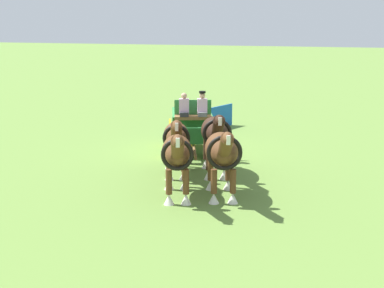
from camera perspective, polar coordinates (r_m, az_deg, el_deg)
The scene contains 7 objects.
ground_plane at distance 22.80m, azimuth -0.04°, elevation -0.70°, with size 220.00×220.00×0.00m, color olive.
show_wagon at distance 22.40m, azimuth -0.03°, elevation 1.96°, with size 5.51×3.12×2.60m.
draft_horse_rear_near at distance 18.93m, azimuth 2.33°, elevation 1.06°, with size 3.07×1.78×2.29m.
draft_horse_rear_off at distance 18.89m, azimuth -1.60°, elevation 0.62°, with size 3.03×1.74×2.14m.
draft_horse_lead_near at distance 16.42m, azimuth 3.03°, elevation -0.83°, with size 2.90×1.73×2.24m.
draft_horse_lead_off at distance 16.34m, azimuth -1.51°, elevation -0.99°, with size 3.02×1.75×2.20m.
sponsor_banner at distance 27.30m, azimuth 2.23°, elevation 2.57°, with size 3.20×0.06×1.10m, color #1959B2.
Camera 1 is at (20.68, 8.20, 4.99)m, focal length 53.15 mm.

